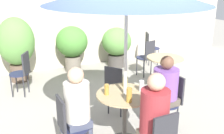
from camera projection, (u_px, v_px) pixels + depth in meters
storefront_wall at (65, 8)px, 6.40m from camera, size 10.00×0.06×3.00m
cafe_table_near at (125, 107)px, 3.51m from camera, size 0.76×0.76×0.75m
cafe_table_far at (164, 68)px, 5.10m from camera, size 0.71×0.71×0.75m
bistro_chair_0 at (68, 123)px, 3.18m from camera, size 0.37×0.37×0.86m
bistro_chair_2 at (171, 98)px, 3.85m from camera, size 0.37×0.37×0.86m
bistro_chair_3 at (150, 45)px, 6.88m from camera, size 0.40×0.39×0.86m
bistro_chair_4 at (147, 55)px, 6.01m from camera, size 0.38×0.40×0.86m
bistro_chair_5 at (116, 86)px, 4.28m from camera, size 0.42×0.41×0.86m
bistro_chair_6 at (23, 70)px, 5.03m from camera, size 0.41×0.40×0.86m
seated_person_0 at (78, 105)px, 3.17m from camera, size 0.32×0.31×1.22m
seated_person_1 at (154, 116)px, 2.90m from camera, size 0.32×0.33×1.25m
seated_person_2 at (164, 89)px, 3.73m from camera, size 0.37×0.36×1.18m
beer_glass_0 at (129, 95)px, 3.19m from camera, size 0.07×0.07×0.19m
beer_glass_1 at (142, 86)px, 3.50m from camera, size 0.07×0.07×0.15m
beer_glass_2 at (125, 82)px, 3.65m from camera, size 0.07×0.07×0.14m
beer_glass_3 at (107, 90)px, 3.40m from camera, size 0.06×0.06×0.14m
potted_plant_0 at (16, 44)px, 5.65m from camera, size 0.79×0.79×1.42m
potted_plant_1 at (72, 44)px, 6.33m from camera, size 0.76×0.76×1.12m
potted_plant_2 at (117, 44)px, 6.71m from camera, size 0.76×0.76×1.02m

